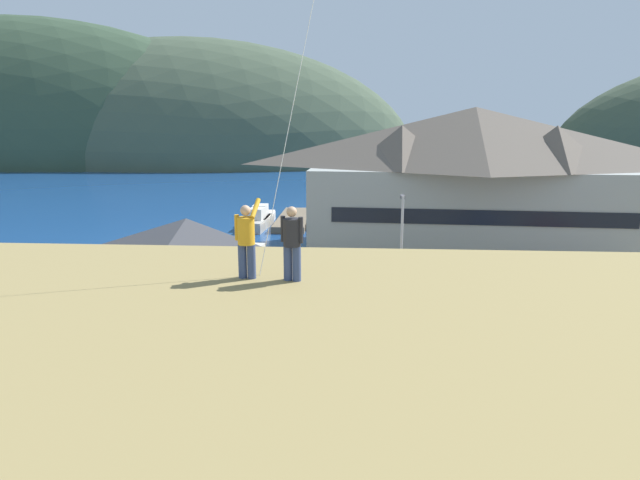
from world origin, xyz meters
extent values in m
plane|color=#66604C|center=(0.00, 0.00, 0.00)|extent=(600.00, 600.00, 0.00)
cube|color=slate|center=(0.00, 5.00, 0.05)|extent=(40.00, 20.00, 0.10)
cube|color=navy|center=(0.00, 60.00, 0.01)|extent=(360.00, 84.00, 0.03)
ellipsoid|color=#334733|center=(-81.98, 108.06, 0.00)|extent=(131.40, 46.85, 68.61)
ellipsoid|color=#42513D|center=(-42.76, 114.79, 0.00)|extent=(116.81, 57.29, 60.17)
cube|color=#999E99|center=(10.13, 22.52, 3.54)|extent=(25.96, 11.90, 7.07)
cube|color=black|center=(9.81, 17.31, 3.89)|extent=(21.54, 1.40, 1.10)
pyramid|color=#60564C|center=(10.13, 22.52, 9.41)|extent=(27.55, 13.03, 4.67)
pyramid|color=#60564C|center=(4.32, 21.06, 8.73)|extent=(6.04, 6.04, 3.27)
pyramid|color=#60564C|center=(15.72, 20.36, 8.73)|extent=(6.04, 6.04, 3.27)
cube|color=beige|center=(-8.27, 6.38, 1.94)|extent=(7.84, 5.98, 3.88)
pyramid|color=#47474C|center=(-8.27, 6.38, 4.76)|extent=(8.48, 6.56, 1.76)
cube|color=black|center=(-8.63, 3.87, 1.36)|extent=(1.10, 0.21, 2.72)
cube|color=#70604C|center=(-5.63, 34.55, 0.35)|extent=(3.20, 11.69, 0.70)
cube|color=#A8A399|center=(-8.91, 31.36, 0.45)|extent=(2.37, 6.15, 0.90)
cube|color=#B7B2A8|center=(-8.91, 31.36, 0.98)|extent=(2.30, 5.96, 0.16)
cube|color=silver|center=(-8.94, 30.91, 1.61)|extent=(1.48, 1.90, 1.10)
cube|color=silver|center=(-1.92, 32.88, 0.45)|extent=(3.36, 8.55, 0.90)
cube|color=white|center=(-1.92, 32.88, 0.98)|extent=(3.26, 8.30, 0.16)
cube|color=silver|center=(-1.87, 32.25, 1.61)|extent=(2.08, 2.66, 1.10)
cube|color=silver|center=(-8.95, 33.58, 0.45)|extent=(2.09, 6.28, 0.90)
cube|color=white|center=(-8.95, 33.58, 0.98)|extent=(2.02, 6.10, 0.16)
cube|color=silver|center=(-8.96, 33.11, 1.61)|extent=(1.43, 1.90, 1.10)
cube|color=navy|center=(11.93, -0.21, 0.82)|extent=(4.35, 2.18, 0.80)
cube|color=navy|center=(12.08, -0.23, 1.57)|extent=(2.24, 1.79, 0.70)
cube|color=black|center=(12.08, -0.23, 1.54)|extent=(2.28, 1.82, 0.32)
cylinder|color=black|center=(10.66, 0.83, 0.42)|extent=(0.66, 0.28, 0.64)
cylinder|color=black|center=(10.49, -1.00, 0.42)|extent=(0.66, 0.28, 0.64)
cube|color=#9EA3A8|center=(-16.41, 6.08, 0.82)|extent=(4.31, 2.06, 0.80)
cube|color=gray|center=(-16.26, 6.09, 1.57)|extent=(2.20, 1.73, 0.70)
cube|color=black|center=(-16.26, 6.09, 1.54)|extent=(2.24, 1.77, 0.32)
cylinder|color=black|center=(-17.83, 6.90, 0.42)|extent=(0.65, 0.26, 0.64)
cylinder|color=black|center=(-17.71, 5.07, 0.42)|extent=(0.65, 0.26, 0.64)
cylinder|color=black|center=(-15.11, 7.08, 0.42)|extent=(0.65, 0.26, 0.64)
cylinder|color=black|center=(-14.99, 5.25, 0.42)|extent=(0.65, 0.26, 0.64)
cube|color=silver|center=(-8.13, 0.74, 0.82)|extent=(4.27, 1.98, 0.80)
cube|color=beige|center=(-7.99, 0.75, 1.57)|extent=(2.17, 1.69, 0.70)
cube|color=black|center=(-7.99, 0.75, 1.54)|extent=(2.21, 1.72, 0.32)
cylinder|color=black|center=(-9.54, 1.60, 0.42)|extent=(0.65, 0.25, 0.64)
cylinder|color=black|center=(-9.46, -0.24, 0.42)|extent=(0.65, 0.25, 0.64)
cylinder|color=black|center=(-6.81, 1.72, 0.42)|extent=(0.65, 0.25, 0.64)
cylinder|color=black|center=(-6.73, -0.12, 0.42)|extent=(0.65, 0.25, 0.64)
cube|color=#B28923|center=(3.21, 7.37, 0.82)|extent=(4.35, 2.18, 0.80)
cube|color=olive|center=(3.07, 7.38, 1.57)|extent=(2.24, 1.79, 0.70)
cube|color=black|center=(3.07, 7.38, 1.54)|extent=(2.28, 1.82, 0.32)
cylinder|color=black|center=(4.49, 6.33, 0.42)|extent=(0.66, 0.28, 0.64)
cylinder|color=black|center=(4.66, 8.16, 0.42)|extent=(0.66, 0.28, 0.64)
cylinder|color=black|center=(1.77, 6.58, 0.42)|extent=(0.66, 0.28, 0.64)
cylinder|color=black|center=(1.94, 8.41, 0.42)|extent=(0.66, 0.28, 0.64)
cube|color=#9EA3A8|center=(4.75, -0.41, 0.82)|extent=(4.22, 1.84, 0.80)
cube|color=gray|center=(4.90, -0.41, 1.57)|extent=(2.11, 1.62, 0.70)
cube|color=black|center=(4.90, -0.41, 1.54)|extent=(2.16, 1.65, 0.32)
cylinder|color=black|center=(3.39, 0.52, 0.42)|extent=(0.64, 0.23, 0.64)
cylinder|color=black|center=(3.38, -1.31, 0.42)|extent=(0.64, 0.23, 0.64)
cylinder|color=black|center=(6.12, 0.50, 0.42)|extent=(0.64, 0.23, 0.64)
cylinder|color=black|center=(6.11, -1.34, 0.42)|extent=(0.64, 0.23, 0.64)
cylinder|color=black|center=(15.53, 6.95, 0.42)|extent=(0.66, 0.27, 0.64)
cube|color=navy|center=(10.20, 7.46, 0.82)|extent=(4.34, 2.16, 0.80)
cube|color=navy|center=(10.35, 7.47, 1.57)|extent=(2.23, 1.78, 0.70)
cube|color=black|center=(10.35, 7.47, 1.54)|extent=(2.28, 1.81, 0.32)
cylinder|color=black|center=(8.76, 8.25, 0.42)|extent=(0.66, 0.27, 0.64)
cylinder|color=black|center=(8.92, 6.42, 0.42)|extent=(0.66, 0.27, 0.64)
cylinder|color=black|center=(11.48, 8.49, 0.42)|extent=(0.66, 0.27, 0.64)
cylinder|color=black|center=(11.64, 6.66, 0.42)|extent=(0.66, 0.27, 0.64)
cube|color=red|center=(-15.59, 1.25, 0.82)|extent=(4.34, 2.16, 0.80)
cube|color=#B11A15|center=(-15.74, 1.24, 1.57)|extent=(2.23, 1.78, 0.70)
cube|color=black|center=(-15.74, 1.24, 1.54)|extent=(2.28, 1.81, 0.32)
cylinder|color=black|center=(-14.15, 0.46, 0.42)|extent=(0.66, 0.28, 0.64)
cylinder|color=black|center=(-14.31, 2.28, 0.42)|extent=(0.66, 0.28, 0.64)
cylinder|color=#ADADB2|center=(3.61, 10.50, 3.23)|extent=(0.16, 0.16, 6.27)
cube|color=#4C4C51|center=(3.61, 10.85, 6.27)|extent=(0.24, 0.70, 0.20)
cylinder|color=#384770|center=(-1.89, -9.48, 7.60)|extent=(0.20, 0.20, 0.82)
cylinder|color=#384770|center=(-1.67, -9.51, 7.60)|extent=(0.20, 0.20, 0.82)
cylinder|color=gold|center=(-1.78, -9.50, 8.33)|extent=(0.40, 0.40, 0.64)
sphere|color=tan|center=(-1.78, -9.50, 8.81)|extent=(0.24, 0.24, 0.24)
cylinder|color=gold|center=(-1.58, -9.35, 8.83)|extent=(0.18, 0.56, 0.43)
cylinder|color=gold|center=(-2.00, -9.47, 8.40)|extent=(0.11, 0.11, 0.60)
cylinder|color=#384770|center=(-0.81, -9.59, 7.60)|extent=(0.20, 0.20, 0.82)
cylinder|color=#384770|center=(-0.59, -9.65, 7.60)|extent=(0.20, 0.20, 0.82)
cylinder|color=#232328|center=(-0.70, -9.62, 8.33)|extent=(0.40, 0.40, 0.64)
sphere|color=tan|center=(-0.70, -9.62, 8.81)|extent=(0.24, 0.24, 0.24)
cylinder|color=#232328|center=(-0.91, -9.56, 8.40)|extent=(0.11, 0.11, 0.60)
cylinder|color=#232328|center=(-0.49, -9.68, 8.40)|extent=(0.11, 0.11, 0.60)
camera|label=1|loc=(0.71, -21.64, 10.88)|focal=30.40mm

